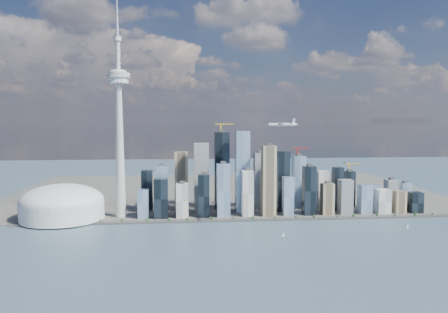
{
  "coord_description": "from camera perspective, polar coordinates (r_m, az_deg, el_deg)",
  "views": [
    {
      "loc": [
        -145.98,
        -791.34,
        243.87
      ],
      "look_at": [
        -44.29,
        260.0,
        157.43
      ],
      "focal_mm": 35.0,
      "sensor_mm": 36.0,
      "label": 1
    }
  ],
  "objects": [
    {
      "name": "land",
      "position": [
        1517.94,
        0.06,
        -4.51
      ],
      "size": [
        1400.0,
        900.0,
        3.0
      ],
      "primitive_type": "cube",
      "color": "#4C4C47",
      "rests_on": "ground"
    },
    {
      "name": "shoreline_trees",
      "position": [
        1077.48,
        2.42,
        -7.93
      ],
      "size": [
        960.53,
        7.2,
        8.8
      ],
      "color": "#3F2D1E",
      "rests_on": "seawall"
    },
    {
      "name": "needle_tower",
      "position": [
        1112.09,
        -13.52,
        4.14
      ],
      "size": [
        56.0,
        56.0,
        550.5
      ],
      "color": "#ADADA8",
      "rests_on": "land"
    },
    {
      "name": "airplane",
      "position": [
        964.47,
        7.61,
        4.21
      ],
      "size": [
        67.9,
        59.92,
        16.6
      ],
      "rotation": [
        0.0,
        0.0,
        -0.01
      ],
      "color": "silver",
      "rests_on": "ground"
    },
    {
      "name": "ground",
      "position": [
        840.83,
        4.82,
        -12.2
      ],
      "size": [
        4000.0,
        4000.0,
        0.0
      ],
      "primitive_type": "plane",
      "color": "#344F5C",
      "rests_on": "ground"
    },
    {
      "name": "seawall",
      "position": [
        1078.98,
        2.42,
        -8.28
      ],
      "size": [
        1100.0,
        22.0,
        4.0
      ],
      "primitive_type": "cube",
      "color": "#383838",
      "rests_on": "ground"
    },
    {
      "name": "sailboat_west",
      "position": [
        945.61,
        7.74,
        -10.1
      ],
      "size": [
        7.53,
        2.79,
        10.4
      ],
      "rotation": [
        0.0,
        0.0,
        -0.13
      ],
      "color": "white",
      "rests_on": "ground"
    },
    {
      "name": "dome_stadium",
      "position": [
        1148.59,
        -20.37,
        -5.87
      ],
      "size": [
        200.0,
        200.0,
        86.0
      ],
      "color": "silver",
      "rests_on": "land"
    },
    {
      "name": "skyscraper_cluster",
      "position": [
        1159.43,
        4.76,
        -3.82
      ],
      "size": [
        736.0,
        142.0,
        236.08
      ],
      "color": "black",
      "rests_on": "land"
    },
    {
      "name": "sailboat_east",
      "position": [
        1090.03,
        22.85,
        -8.45
      ],
      "size": [
        6.9,
        4.29,
        9.89
      ],
      "rotation": [
        0.0,
        0.0,
        0.43
      ],
      "color": "white",
      "rests_on": "ground"
    }
  ]
}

